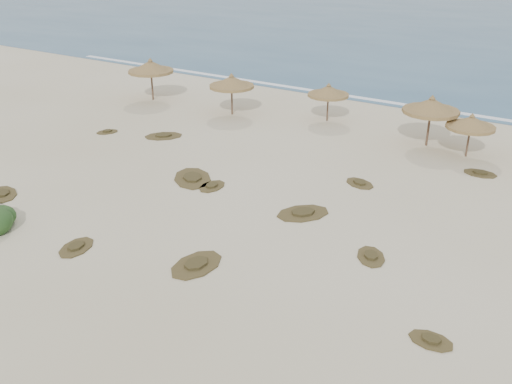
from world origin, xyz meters
TOP-DOWN VIEW (x-y plane):
  - ground at (0.00, 0.00)m, footprint 160.00×160.00m
  - foam_line at (0.00, 26.00)m, footprint 70.00×0.60m
  - palapa_0 at (-17.91, 16.98)m, footprint 4.22×4.22m
  - palapa_1 at (-10.51, 17.07)m, footprint 3.80×3.80m
  - palapa_2 at (-4.12, 19.35)m, footprint 3.04×3.04m
  - palapa_3 at (3.22, 18.09)m, footprint 4.41×4.41m
  - palapa_4 at (5.73, 17.47)m, footprint 3.10×3.10m
  - scrub_0 at (-12.39, -0.35)m, footprint 2.56×2.27m
  - scrub_1 at (-5.64, 6.31)m, footprint 3.47×3.47m
  - scrub_2 at (-4.14, 6.03)m, footprint 1.13×1.71m
  - scrub_3 at (1.24, 5.82)m, footprint 2.87×3.05m
  - scrub_4 at (5.37, 3.87)m, footprint 1.83×2.03m
  - scrub_6 at (-11.44, 10.71)m, footprint 2.79×2.76m
  - scrub_7 at (2.10, 10.43)m, footprint 2.00×1.71m
  - scrub_8 at (-15.07, 9.36)m, footprint 1.50×1.66m
  - scrub_9 at (-0.17, -0.38)m, footprint 1.76×2.56m
  - scrub_10 at (7.06, 15.16)m, footprint 1.77×1.15m
  - scrub_11 at (-5.20, -1.98)m, footprint 1.57×2.03m
  - scrub_12 at (8.96, 0.05)m, footprint 1.48×0.98m

SIDE VIEW (x-z plane):
  - ground at x=0.00m, z-range 0.00..0.00m
  - foam_line at x=0.00m, z-range 0.00..0.01m
  - scrub_0 at x=-12.39m, z-range -0.03..0.13m
  - scrub_4 at x=5.37m, z-range -0.03..0.13m
  - scrub_6 at x=-11.44m, z-range -0.03..0.13m
  - scrub_10 at x=7.06m, z-range -0.03..0.13m
  - scrub_11 at x=-5.20m, z-range -0.03..0.13m
  - scrub_1 at x=-5.64m, z-range -0.03..0.13m
  - scrub_3 at x=1.24m, z-range -0.03..0.13m
  - scrub_7 at x=2.10m, z-range -0.03..0.13m
  - scrub_8 at x=-15.07m, z-range -0.03..0.13m
  - scrub_9 at x=-0.17m, z-range -0.03..0.13m
  - scrub_12 at x=8.96m, z-range -0.03..0.13m
  - scrub_2 at x=-4.14m, z-range -0.03..0.13m
  - palapa_4 at x=5.73m, z-range 0.72..3.32m
  - palapa_2 at x=-4.12m, z-range 0.73..3.37m
  - palapa_1 at x=-10.51m, z-range 0.82..3.78m
  - palapa_3 at x=3.22m, z-range 0.87..4.03m
  - palapa_0 at x=-17.91m, z-range 0.89..4.11m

